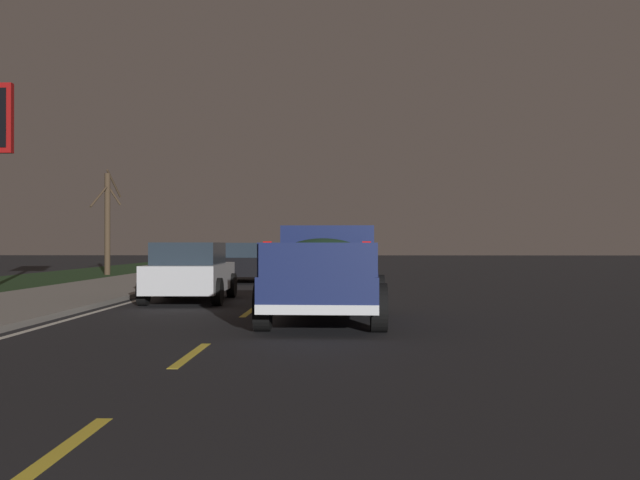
{
  "coord_description": "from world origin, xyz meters",
  "views": [
    {
      "loc": [
        -1.4,
        -2.06,
        1.52
      ],
      "look_at": [
        15.57,
        -1.57,
        1.59
      ],
      "focal_mm": 44.41,
      "sensor_mm": 36.0,
      "label": 1
    }
  ],
  "objects": [
    {
      "name": "lane_markings",
      "position": [
        28.78,
        2.55,
        0.0
      ],
      "size": [
        108.0,
        3.54,
        0.01
      ],
      "color": "yellow",
      "rests_on": "ground"
    },
    {
      "name": "bare_tree_far",
      "position": [
        36.43,
        9.29,
        2.62
      ],
      "size": [
        2.7,
        0.97,
        5.11
      ],
      "color": "#423323",
      "rests_on": "ground"
    },
    {
      "name": "pickup_truck",
      "position": [
        14.0,
        -1.75,
        0.98
      ],
      "size": [
        5.5,
        2.42,
        1.87
      ],
      "color": "#141E4C",
      "rests_on": "ground"
    },
    {
      "name": "sidewalk_shoulder",
      "position": [
        27.0,
        5.7,
        0.06
      ],
      "size": [
        108.0,
        4.0,
        0.12
      ],
      "primitive_type": "cube",
      "color": "gray",
      "rests_on": "ground"
    },
    {
      "name": "sedan_silver",
      "position": [
        19.12,
        1.91,
        0.78
      ],
      "size": [
        4.44,
        2.09,
        1.54
      ],
      "color": "#B2B5BA",
      "rests_on": "ground"
    },
    {
      "name": "ground",
      "position": [
        27.0,
        0.0,
        0.0
      ],
      "size": [
        144.0,
        144.0,
        0.0
      ],
      "primitive_type": "plane",
      "color": "black"
    },
    {
      "name": "sedan_black",
      "position": [
        29.62,
        1.68,
        0.78
      ],
      "size": [
        4.45,
        2.1,
        1.54
      ],
      "color": "black",
      "rests_on": "ground"
    }
  ]
}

